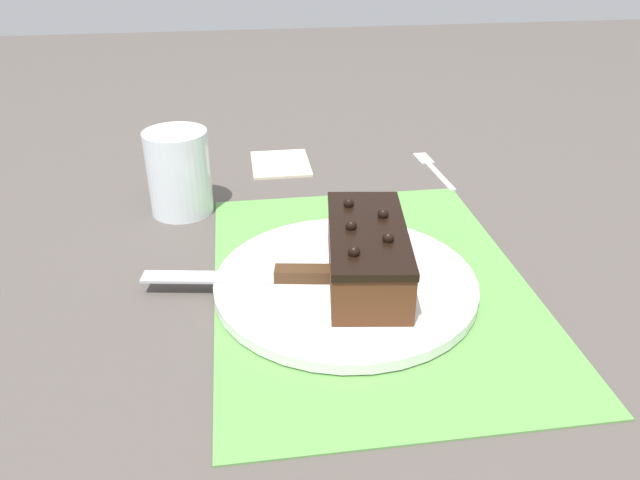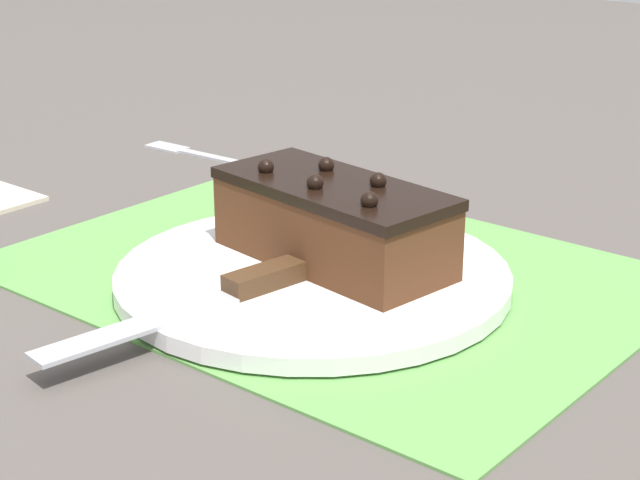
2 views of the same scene
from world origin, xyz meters
TOP-DOWN VIEW (x-y plane):
  - ground_plane at (0.00, 0.00)m, footprint 3.00×3.00m
  - placemat_woven at (0.00, 0.00)m, footprint 0.46×0.34m
  - cake_plate at (-0.01, 0.03)m, footprint 0.28×0.28m
  - chocolate_cake at (-0.01, 0.01)m, footprint 0.19×0.10m
  - serving_knife at (0.00, 0.11)m, footprint 0.05×0.21m
  - dessert_fork at (0.31, -0.16)m, footprint 0.15×0.02m

SIDE VIEW (x-z plane):
  - ground_plane at x=0.00m, z-range 0.00..0.00m
  - placemat_woven at x=0.00m, z-range 0.00..0.00m
  - dessert_fork at x=0.31m, z-range 0.00..0.01m
  - cake_plate at x=-0.01m, z-range 0.00..0.02m
  - serving_knife at x=0.00m, z-range 0.01..0.03m
  - chocolate_cake at x=-0.01m, z-range 0.01..0.08m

